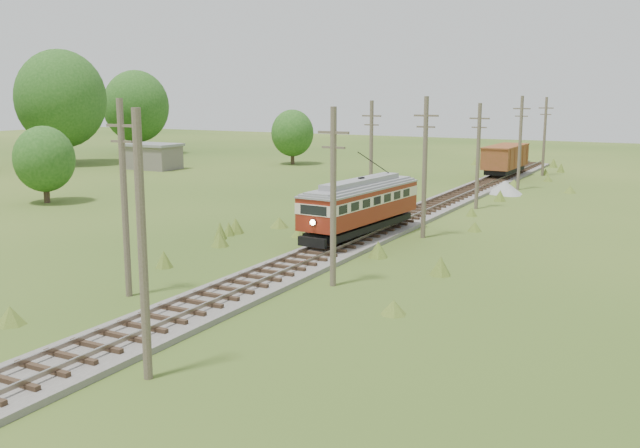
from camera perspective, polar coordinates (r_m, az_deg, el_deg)
The scene contains 17 objects.
railbed_main at distance 50.24m, azimuth 5.96°, elevation 0.07°, with size 3.60×96.00×0.57m.
streetcar at distance 44.77m, azimuth 3.31°, elevation 1.72°, with size 3.49×11.25×5.09m.
gondola at distance 80.05m, azimuth 14.61°, elevation 5.13°, with size 3.15×9.12×3.01m.
gravel_pile at distance 67.74m, azimuth 14.63°, elevation 2.81°, with size 3.32×3.52×1.21m.
utility_pole_r_1 at distance 23.30m, azimuth -14.03°, elevation -1.85°, with size 0.30×0.30×8.80m.
utility_pole_r_2 at distance 33.82m, azimuth 1.07°, elevation 2.29°, with size 1.60×0.30×8.60m.
utility_pole_r_3 at distance 45.71m, azimuth 8.38°, elevation 4.60°, with size 1.60×0.30×9.00m.
utility_pole_r_4 at distance 58.15m, azimuth 12.53°, elevation 5.41°, with size 1.60×0.30×8.40m.
utility_pole_r_5 at distance 70.63m, azimuth 15.72°, elevation 6.34°, with size 1.60×0.30×8.90m.
utility_pole_r_6 at distance 83.39m, azimuth 17.52°, elevation 6.76°, with size 1.60×0.30×8.70m.
utility_pole_l_a at distance 33.21m, azimuth -15.39°, elevation 2.12°, with size 1.60×0.30×9.00m.
utility_pole_l_b at distance 56.90m, azimuth 4.11°, elevation 5.63°, with size 1.60×0.30×8.60m.
tree_left_4 at distance 97.90m, azimuth -20.03°, elevation 9.39°, with size 11.34×11.34×14.61m.
tree_left_5 at distance 110.66m, azimuth -14.50°, elevation 9.10°, with size 9.66×9.66×12.44m.
tree_mid_a at distance 92.52m, azimuth -2.22°, elevation 7.28°, with size 5.46×5.46×7.03m.
tree_mid_c at distance 64.25m, azimuth -21.20°, elevation 4.87°, with size 5.04×5.04×6.49m.
shed at distance 89.12m, azimuth -13.19°, elevation 5.31°, with size 6.40×4.40×3.10m.
Camera 1 is at (18.44, -11.85, 9.28)m, focal length 40.00 mm.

